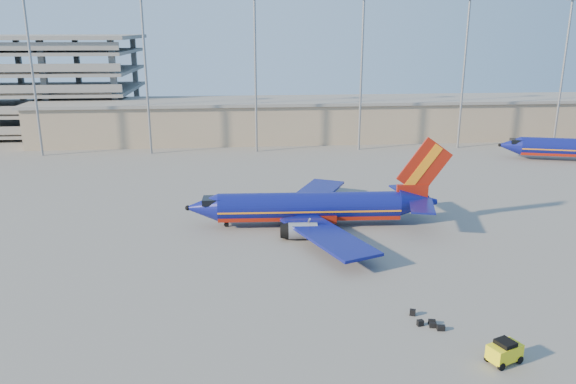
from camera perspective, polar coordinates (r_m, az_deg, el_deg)
name	(u,v)px	position (r m, az deg, el deg)	size (l,w,h in m)	color
ground	(315,234)	(64.98, 2.76, -4.28)	(220.00, 220.00, 0.00)	slate
terminal_building	(324,119)	(121.11, 3.73, 7.46)	(122.00, 16.00, 8.50)	gray
light_mast_row	(309,58)	(107.23, 2.15, 13.46)	(101.60, 1.60, 28.65)	gray
aircraft_main	(315,207)	(67.09, 2.78, -1.55)	(31.55, 30.33, 10.68)	navy
baggage_tug	(505,351)	(43.90, 21.14, -14.86)	(2.76, 2.25, 1.72)	yellow
luggage_pile	(427,322)	(47.40, 13.99, -12.69)	(2.10, 3.02, 0.52)	black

